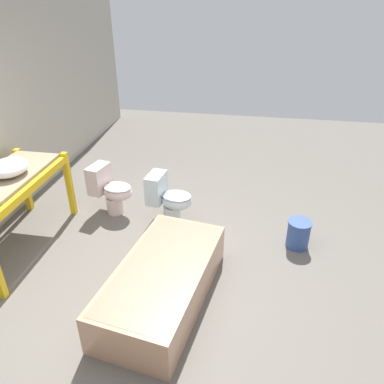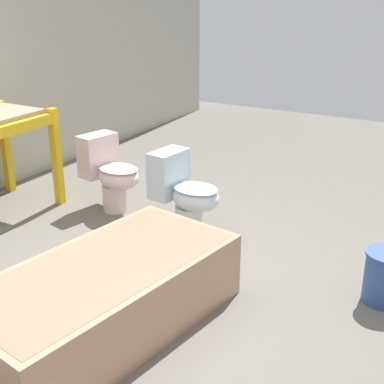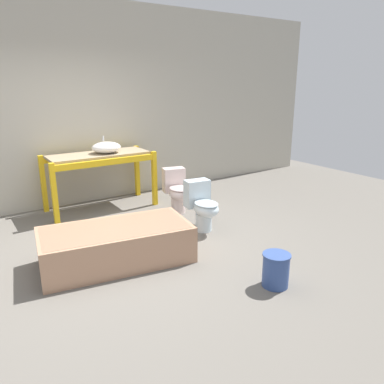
{
  "view_description": "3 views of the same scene",
  "coord_description": "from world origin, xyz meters",
  "px_view_note": "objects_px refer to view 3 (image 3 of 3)",
  "views": [
    {
      "loc": [
        -2.67,
        -0.92,
        2.74
      ],
      "look_at": [
        1.08,
        -0.26,
        0.61
      ],
      "focal_mm": 35.0,
      "sensor_mm": 36.0,
      "label": 1
    },
    {
      "loc": [
        -2.09,
        -1.92,
        1.9
      ],
      "look_at": [
        1.08,
        -0.11,
        0.47
      ],
      "focal_mm": 50.0,
      "sensor_mm": 36.0,
      "label": 2
    },
    {
      "loc": [
        -1.46,
        -3.83,
        1.96
      ],
      "look_at": [
        0.93,
        -0.24,
        0.68
      ],
      "focal_mm": 35.0,
      "sensor_mm": 36.0,
      "label": 3
    }
  ],
  "objects_px": {
    "sink_basin": "(106,147)",
    "bucket_white": "(276,269)",
    "toilet_near": "(177,190)",
    "bathtub_main": "(116,242)",
    "toilet_far": "(202,205)"
  },
  "relations": [
    {
      "from": "sink_basin",
      "to": "bucket_white",
      "type": "xyz_separation_m",
      "value": [
        0.44,
        -3.23,
        -0.8
      ]
    },
    {
      "from": "toilet_near",
      "to": "toilet_far",
      "type": "xyz_separation_m",
      "value": [
        -0.1,
        -0.81,
        0.0
      ]
    },
    {
      "from": "sink_basin",
      "to": "bathtub_main",
      "type": "height_order",
      "value": "sink_basin"
    },
    {
      "from": "bathtub_main",
      "to": "bucket_white",
      "type": "distance_m",
      "value": 1.75
    },
    {
      "from": "sink_basin",
      "to": "bucket_white",
      "type": "relative_size",
      "value": 1.31
    },
    {
      "from": "bathtub_main",
      "to": "bucket_white",
      "type": "bearing_deg",
      "value": -41.74
    },
    {
      "from": "toilet_near",
      "to": "bucket_white",
      "type": "xyz_separation_m",
      "value": [
        -0.35,
        -2.43,
        -0.17
      ]
    },
    {
      "from": "toilet_far",
      "to": "bucket_white",
      "type": "xyz_separation_m",
      "value": [
        -0.25,
        -1.61,
        -0.17
      ]
    },
    {
      "from": "toilet_far",
      "to": "sink_basin",
      "type": "bearing_deg",
      "value": 120.74
    },
    {
      "from": "bathtub_main",
      "to": "toilet_far",
      "type": "height_order",
      "value": "toilet_far"
    },
    {
      "from": "bathtub_main",
      "to": "toilet_far",
      "type": "xyz_separation_m",
      "value": [
        1.35,
        0.26,
        0.11
      ]
    },
    {
      "from": "toilet_far",
      "to": "bathtub_main",
      "type": "bearing_deg",
      "value": -161.68
    },
    {
      "from": "toilet_far",
      "to": "bucket_white",
      "type": "bearing_deg",
      "value": -91.14
    },
    {
      "from": "bathtub_main",
      "to": "toilet_near",
      "type": "distance_m",
      "value": 1.81
    },
    {
      "from": "bathtub_main",
      "to": "bucket_white",
      "type": "relative_size",
      "value": 5.06
    }
  ]
}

